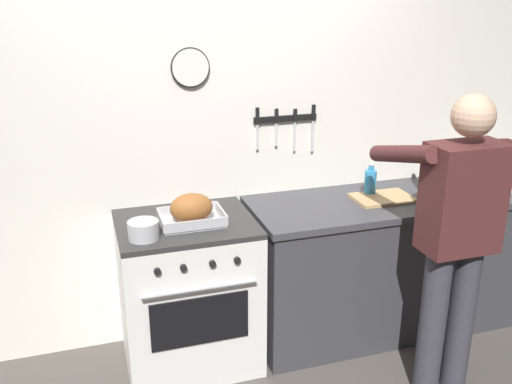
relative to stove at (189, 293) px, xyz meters
name	(u,v)px	position (x,y,z in m)	size (l,w,h in m)	color
wall_back	(207,134)	(0.22, 0.36, 0.85)	(6.00, 0.13, 2.60)	white
counter_block	(404,259)	(1.43, 0.00, 0.01)	(2.03, 0.65, 0.90)	#38383D
stove	(189,293)	(0.00, 0.00, 0.00)	(0.76, 0.67, 0.90)	white
person_cook	(456,231)	(1.27, -0.67, 0.50)	(0.51, 0.63, 1.66)	#383842
roasting_pan	(191,210)	(0.03, -0.04, 0.53)	(0.35, 0.26, 0.17)	#B7B7BC
saucepan	(143,230)	(-0.25, -0.16, 0.50)	(0.16, 0.16, 0.10)	#B7B7BC
cutting_board	(382,198)	(1.22, -0.02, 0.46)	(0.36, 0.24, 0.02)	tan
bottle_olive_oil	(425,172)	(1.56, 0.06, 0.58)	(0.07, 0.07, 0.30)	#385623
bottle_dish_soap	(370,182)	(1.18, 0.07, 0.54)	(0.07, 0.07, 0.21)	#338CCC
bottle_hot_sauce	(446,179)	(1.71, 0.03, 0.52)	(0.05, 0.05, 0.17)	red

